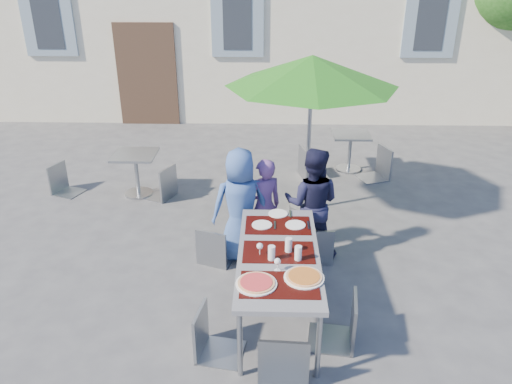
{
  "coord_description": "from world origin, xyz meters",
  "views": [
    {
      "loc": [
        0.68,
        -3.44,
        3.36
      ],
      "look_at": [
        0.54,
        1.68,
        0.99
      ],
      "focal_mm": 35.0,
      "sensor_mm": 36.0,
      "label": 1
    }
  ],
  "objects_px": {
    "child_2": "(312,204)",
    "bg_chair_l_1": "(310,144)",
    "pizza_near_left": "(256,283)",
    "chair_3": "(209,307)",
    "bg_chair_l_0": "(60,162)",
    "patio_umbrella": "(312,72)",
    "cafe_table_1": "(350,147)",
    "chair_0": "(214,225)",
    "chair_1": "(275,229)",
    "dining_table": "(278,257)",
    "chair_2": "(318,223)",
    "cafe_table_0": "(136,168)",
    "bg_chair_r_0": "(161,164)",
    "pizza_near_right": "(304,277)",
    "child_0": "(241,205)",
    "chair_4": "(345,293)",
    "chair_5": "(284,345)",
    "bg_chair_r_1": "(381,145)",
    "child_1": "(264,207)"
  },
  "relations": [
    {
      "from": "child_0",
      "to": "pizza_near_left",
      "type": "bearing_deg",
      "value": 85.55
    },
    {
      "from": "child_1",
      "to": "chair_4",
      "type": "relative_size",
      "value": 1.29
    },
    {
      "from": "chair_2",
      "to": "cafe_table_0",
      "type": "xyz_separation_m",
      "value": [
        -2.64,
        1.86,
        -0.07
      ]
    },
    {
      "from": "chair_2",
      "to": "bg_chair_l_0",
      "type": "bearing_deg",
      "value": 153.54
    },
    {
      "from": "child_2",
      "to": "bg_chair_l_1",
      "type": "height_order",
      "value": "child_2"
    },
    {
      "from": "cafe_table_0",
      "to": "bg_chair_r_0",
      "type": "xyz_separation_m",
      "value": [
        0.42,
        -0.09,
        0.12
      ]
    },
    {
      "from": "dining_table",
      "to": "pizza_near_right",
      "type": "bearing_deg",
      "value": -63.48
    },
    {
      "from": "pizza_near_left",
      "to": "pizza_near_right",
      "type": "distance_m",
      "value": 0.44
    },
    {
      "from": "child_0",
      "to": "chair_2",
      "type": "height_order",
      "value": "child_0"
    },
    {
      "from": "chair_3",
      "to": "patio_umbrella",
      "type": "height_order",
      "value": "patio_umbrella"
    },
    {
      "from": "pizza_near_left",
      "to": "cafe_table_0",
      "type": "bearing_deg",
      "value": 119.6
    },
    {
      "from": "bg_chair_r_1",
      "to": "cafe_table_0",
      "type": "bearing_deg",
      "value": -168.51
    },
    {
      "from": "child_2",
      "to": "chair_5",
      "type": "xyz_separation_m",
      "value": [
        -0.39,
        -2.31,
        -0.13
      ]
    },
    {
      "from": "dining_table",
      "to": "chair_2",
      "type": "relative_size",
      "value": 2.06
    },
    {
      "from": "dining_table",
      "to": "patio_umbrella",
      "type": "distance_m",
      "value": 2.81
    },
    {
      "from": "chair_1",
      "to": "bg_chair_l_0",
      "type": "bearing_deg",
      "value": 148.3
    },
    {
      "from": "pizza_near_left",
      "to": "cafe_table_0",
      "type": "xyz_separation_m",
      "value": [
        -1.95,
        3.44,
        -0.32
      ]
    },
    {
      "from": "pizza_near_right",
      "to": "child_2",
      "type": "xyz_separation_m",
      "value": [
        0.19,
        1.64,
        -0.06
      ]
    },
    {
      "from": "patio_umbrella",
      "to": "cafe_table_1",
      "type": "distance_m",
      "value": 2.39
    },
    {
      "from": "chair_0",
      "to": "bg_chair_l_1",
      "type": "xyz_separation_m",
      "value": [
        1.32,
        2.72,
        0.07
      ]
    },
    {
      "from": "chair_5",
      "to": "bg_chair_r_1",
      "type": "relative_size",
      "value": 0.98
    },
    {
      "from": "chair_1",
      "to": "chair_5",
      "type": "bearing_deg",
      "value": -88.27
    },
    {
      "from": "pizza_near_right",
      "to": "chair_2",
      "type": "distance_m",
      "value": 1.52
    },
    {
      "from": "chair_1",
      "to": "bg_chair_r_0",
      "type": "relative_size",
      "value": 0.93
    },
    {
      "from": "pizza_near_left",
      "to": "child_2",
      "type": "distance_m",
      "value": 1.85
    },
    {
      "from": "patio_umbrella",
      "to": "bg_chair_r_1",
      "type": "height_order",
      "value": "patio_umbrella"
    },
    {
      "from": "chair_2",
      "to": "cafe_table_0",
      "type": "relative_size",
      "value": 1.3
    },
    {
      "from": "child_1",
      "to": "bg_chair_l_1",
      "type": "bearing_deg",
      "value": -131.53
    },
    {
      "from": "chair_5",
      "to": "patio_umbrella",
      "type": "bearing_deg",
      "value": 83.26
    },
    {
      "from": "child_2",
      "to": "dining_table",
      "type": "bearing_deg",
      "value": 82.29
    },
    {
      "from": "dining_table",
      "to": "chair_2",
      "type": "bearing_deg",
      "value": 64.64
    },
    {
      "from": "pizza_near_right",
      "to": "child_2",
      "type": "bearing_deg",
      "value": 83.21
    },
    {
      "from": "chair_2",
      "to": "chair_5",
      "type": "relative_size",
      "value": 0.91
    },
    {
      "from": "pizza_near_right",
      "to": "child_1",
      "type": "distance_m",
      "value": 1.74
    },
    {
      "from": "chair_2",
      "to": "bg_chair_l_1",
      "type": "bearing_deg",
      "value": 88.15
    },
    {
      "from": "dining_table",
      "to": "bg_chair_r_0",
      "type": "xyz_separation_m",
      "value": [
        -1.74,
        2.79,
        -0.13
      ]
    },
    {
      "from": "pizza_near_right",
      "to": "chair_3",
      "type": "bearing_deg",
      "value": -170.59
    },
    {
      "from": "pizza_near_right",
      "to": "cafe_table_0",
      "type": "height_order",
      "value": "pizza_near_right"
    },
    {
      "from": "child_0",
      "to": "chair_4",
      "type": "xyz_separation_m",
      "value": [
        1.05,
        -1.53,
        -0.14
      ]
    },
    {
      "from": "child_1",
      "to": "cafe_table_1",
      "type": "distance_m",
      "value": 3.13
    },
    {
      "from": "bg_chair_l_0",
      "to": "cafe_table_1",
      "type": "relative_size",
      "value": 1.31
    },
    {
      "from": "patio_umbrella",
      "to": "cafe_table_0",
      "type": "bearing_deg",
      "value": 170.26
    },
    {
      "from": "child_1",
      "to": "bg_chair_r_1",
      "type": "bearing_deg",
      "value": -152.94
    },
    {
      "from": "pizza_near_right",
      "to": "chair_2",
      "type": "xyz_separation_m",
      "value": [
        0.26,
        1.47,
        -0.25
      ]
    },
    {
      "from": "child_1",
      "to": "chair_1",
      "type": "xyz_separation_m",
      "value": [
        0.13,
        -0.36,
        -0.1
      ]
    },
    {
      "from": "chair_3",
      "to": "bg_chair_l_0",
      "type": "xyz_separation_m",
      "value": [
        -2.74,
        3.54,
        -0.01
      ]
    },
    {
      "from": "child_1",
      "to": "cafe_table_1",
      "type": "relative_size",
      "value": 1.86
    },
    {
      "from": "dining_table",
      "to": "child_2",
      "type": "distance_m",
      "value": 1.26
    },
    {
      "from": "pizza_near_right",
      "to": "chair_5",
      "type": "relative_size",
      "value": 0.37
    },
    {
      "from": "chair_0",
      "to": "chair_3",
      "type": "distance_m",
      "value": 1.55
    }
  ]
}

